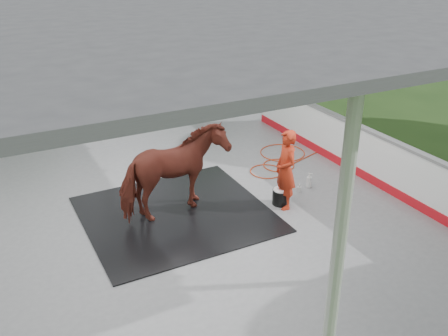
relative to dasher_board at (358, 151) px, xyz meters
name	(u,v)px	position (x,y,z in m)	size (l,w,h in m)	color
ground	(168,223)	(-4.60, 0.00, -0.59)	(100.00, 100.00, 0.00)	#1E3814
concrete_slab	(168,222)	(-4.60, 0.00, -0.57)	(12.00, 10.00, 0.05)	slate
pavilion_structure	(157,7)	(-4.60, 0.00, 3.37)	(12.60, 10.60, 4.05)	beige
dasher_board	(358,151)	(0.00, 0.00, 0.00)	(0.16, 8.00, 1.15)	red
tree_belt	(155,10)	(-4.30, 0.90, 3.20)	(28.00, 28.00, 5.80)	#382314
rubber_mat	(176,214)	(-4.38, 0.14, -0.53)	(3.45, 3.23, 0.03)	black
horse	(174,173)	(-4.38, 0.14, 0.36)	(0.94, 2.07, 1.75)	maroon
handler	(286,170)	(-2.33, -0.55, 0.26)	(0.59, 0.39, 1.61)	#AF2712
wash_bucket	(281,196)	(-2.33, -0.44, -0.37)	(0.36, 0.36, 0.33)	black
soap_bottle_a	(309,180)	(-1.39, -0.10, -0.37)	(0.13, 0.13, 0.34)	silver
soap_bottle_b	(299,188)	(-1.71, -0.20, -0.45)	(0.09, 0.09, 0.19)	#338CD8
hose_coil	(278,160)	(-1.19, 1.40, -0.53)	(2.12, 1.69, 0.02)	#BD320D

